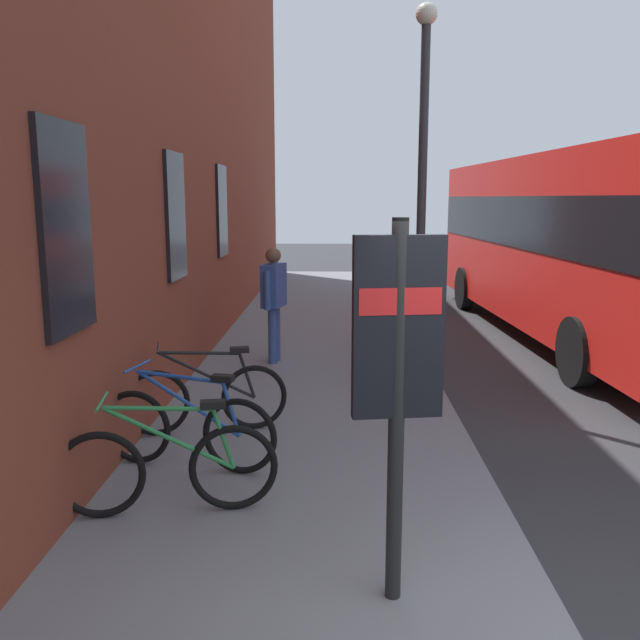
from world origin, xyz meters
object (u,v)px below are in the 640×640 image
at_px(city_bus, 574,237).
at_px(pedestrian_crossing_street, 274,293).
at_px(bicycle_under_window, 187,429).
at_px(bicycle_end_of_row, 168,468).
at_px(bicycle_by_door, 207,397).
at_px(street_lamp, 423,164).
at_px(transit_info_sign, 398,353).
at_px(pedestrian_near_bus, 393,286).
at_px(pedestrian_by_facade, 405,301).

distance_m(city_bus, pedestrian_crossing_street, 6.00).
bearing_deg(bicycle_under_window, city_bus, -40.86).
height_order(bicycle_under_window, pedestrian_crossing_street, pedestrian_crossing_street).
xyz_separation_m(bicycle_end_of_row, bicycle_by_door, (1.91, 0.06, -0.00)).
distance_m(bicycle_end_of_row, bicycle_by_door, 1.91).
bearing_deg(street_lamp, city_bus, -42.55).
bearing_deg(bicycle_end_of_row, transit_info_sign, -122.86).
height_order(pedestrian_near_bus, pedestrian_crossing_street, pedestrian_crossing_street).
xyz_separation_m(transit_info_sign, pedestrian_near_bus, (7.58, -0.62, -0.59)).
relative_size(city_bus, street_lamp, 2.15).
distance_m(city_bus, pedestrian_by_facade, 4.73).
height_order(transit_info_sign, pedestrian_by_facade, transit_info_sign).
xyz_separation_m(bicycle_end_of_row, pedestrian_crossing_street, (5.08, -0.38, 0.69)).
height_order(bicycle_end_of_row, street_lamp, street_lamp).
bearing_deg(transit_info_sign, city_bus, -24.93).
bearing_deg(street_lamp, pedestrian_crossing_street, 63.59).
relative_size(bicycle_by_door, pedestrian_by_facade, 1.01).
bearing_deg(pedestrian_near_bus, bicycle_end_of_row, 160.26).
bearing_deg(street_lamp, bicycle_end_of_row, 148.64).
bearing_deg(city_bus, pedestrian_by_facade, 132.46).
distance_m(bicycle_end_of_row, pedestrian_by_facade, 5.10).
xyz_separation_m(city_bus, pedestrian_by_facade, (-3.15, 3.45, -0.74)).
distance_m(bicycle_end_of_row, pedestrian_crossing_street, 5.14).
distance_m(pedestrian_near_bus, street_lamp, 3.11).
xyz_separation_m(bicycle_under_window, bicycle_by_door, (0.99, 0.01, 0.00)).
bearing_deg(bicycle_under_window, transit_info_sign, -139.02).
distance_m(bicycle_end_of_row, transit_info_sign, 2.36).
xyz_separation_m(bicycle_under_window, pedestrian_by_facade, (3.57, -2.37, 0.66)).
bearing_deg(bicycle_end_of_row, street_lamp, -31.36).
relative_size(city_bus, pedestrian_near_bus, 6.42).
bearing_deg(transit_info_sign, street_lamp, -8.44).
bearing_deg(pedestrian_by_facade, transit_info_sign, 173.70).
height_order(bicycle_end_of_row, pedestrian_crossing_street, pedestrian_crossing_street).
height_order(transit_info_sign, city_bus, city_bus).
distance_m(transit_info_sign, city_bus, 9.64).
bearing_deg(bicycle_end_of_row, pedestrian_by_facade, -27.33).
xyz_separation_m(city_bus, pedestrian_near_bus, (-1.17, 3.44, -0.79)).
xyz_separation_m(bicycle_end_of_row, city_bus, (7.64, -5.77, 1.41)).
height_order(bicycle_end_of_row, pedestrian_by_facade, pedestrian_by_facade).
relative_size(transit_info_sign, pedestrian_crossing_street, 1.35).
relative_size(bicycle_end_of_row, pedestrian_by_facade, 1.02).
xyz_separation_m(bicycle_under_window, transit_info_sign, (-2.02, -1.75, 1.21)).
distance_m(bicycle_by_door, pedestrian_crossing_street, 3.28).
height_order(bicycle_by_door, pedestrian_crossing_street, pedestrian_crossing_street).
xyz_separation_m(transit_info_sign, pedestrian_by_facade, (5.59, -0.62, -0.54)).
height_order(bicycle_end_of_row, city_bus, city_bus).
distance_m(bicycle_by_door, street_lamp, 4.18).
distance_m(transit_info_sign, street_lamp, 5.38).
xyz_separation_m(pedestrian_by_facade, pedestrian_crossing_street, (0.59, 1.94, 0.03)).
height_order(bicycle_under_window, pedestrian_by_facade, pedestrian_by_facade).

